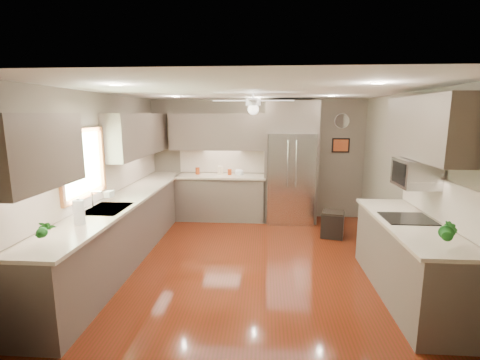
# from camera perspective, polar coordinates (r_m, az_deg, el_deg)

# --- Properties ---
(floor) EXTENTS (5.00, 5.00, 0.00)m
(floor) POSITION_cam_1_polar(r_m,az_deg,el_deg) (5.35, 1.89, -13.40)
(floor) COLOR #491D09
(floor) RESTS_ON ground
(ceiling) EXTENTS (5.00, 5.00, 0.00)m
(ceiling) POSITION_cam_1_polar(r_m,az_deg,el_deg) (4.89, 2.08, 14.41)
(ceiling) COLOR white
(ceiling) RESTS_ON ground
(wall_back) EXTENTS (4.50, 0.00, 4.50)m
(wall_back) POSITION_cam_1_polar(r_m,az_deg,el_deg) (7.44, 2.71, 3.50)
(wall_back) COLOR #6B6152
(wall_back) RESTS_ON ground
(wall_front) EXTENTS (4.50, 0.00, 4.50)m
(wall_front) POSITION_cam_1_polar(r_m,az_deg,el_deg) (2.56, -0.18, -10.74)
(wall_front) COLOR #6B6152
(wall_front) RESTS_ON ground
(wall_left) EXTENTS (0.00, 5.00, 5.00)m
(wall_left) POSITION_cam_1_polar(r_m,az_deg,el_deg) (5.53, -22.02, 0.19)
(wall_left) COLOR #6B6152
(wall_left) RESTS_ON ground
(wall_right) EXTENTS (0.00, 5.00, 5.00)m
(wall_right) POSITION_cam_1_polar(r_m,az_deg,el_deg) (5.38, 26.68, -0.44)
(wall_right) COLOR #6B6152
(wall_right) RESTS_ON ground
(canister_a) EXTENTS (0.11, 0.11, 0.14)m
(canister_a) POSITION_cam_1_polar(r_m,az_deg,el_deg) (7.32, -6.98, 1.50)
(canister_a) COLOR #983410
(canister_a) RESTS_ON back_run
(canister_c) EXTENTS (0.11, 0.11, 0.18)m
(canister_c) POSITION_cam_1_polar(r_m,az_deg,el_deg) (7.29, -3.27, 1.60)
(canister_c) COLOR beige
(canister_c) RESTS_ON back_run
(canister_d) EXTENTS (0.09, 0.09, 0.13)m
(canister_d) POSITION_cam_1_polar(r_m,az_deg,el_deg) (7.24, -1.71, 1.31)
(canister_d) COLOR #983410
(canister_d) RESTS_ON back_run
(soap_bottle) EXTENTS (0.10, 0.11, 0.21)m
(soap_bottle) POSITION_cam_1_polar(r_m,az_deg,el_deg) (5.44, -20.55, -2.10)
(soap_bottle) COLOR white
(soap_bottle) RESTS_ON left_run
(potted_plant_left) EXTENTS (0.20, 0.16, 0.32)m
(potted_plant_left) POSITION_cam_1_polar(r_m,az_deg,el_deg) (3.86, -29.71, -7.08)
(potted_plant_left) COLOR #1C631C
(potted_plant_left) RESTS_ON left_run
(potted_plant_right) EXTENTS (0.21, 0.20, 0.32)m
(potted_plant_right) POSITION_cam_1_polar(r_m,az_deg,el_deg) (3.84, 31.09, -7.32)
(potted_plant_right) COLOR #1C631C
(potted_plant_right) RESTS_ON right_run
(bowl) EXTENTS (0.25, 0.25, 0.05)m
(bowl) POSITION_cam_1_polar(r_m,az_deg,el_deg) (7.21, -0.14, 0.99)
(bowl) COLOR beige
(bowl) RESTS_ON back_run
(left_run) EXTENTS (0.65, 4.70, 1.45)m
(left_run) POSITION_cam_1_polar(r_m,az_deg,el_deg) (5.72, -18.14, -7.13)
(left_run) COLOR brown
(left_run) RESTS_ON ground
(back_run) EXTENTS (1.85, 0.65, 1.45)m
(back_run) POSITION_cam_1_polar(r_m,az_deg,el_deg) (7.34, -3.07, -2.68)
(back_run) COLOR brown
(back_run) RESTS_ON ground
(uppers) EXTENTS (4.50, 4.70, 0.95)m
(uppers) POSITION_cam_1_polar(r_m,az_deg,el_deg) (5.67, -5.27, 7.51)
(uppers) COLOR brown
(uppers) RESTS_ON wall_left
(window) EXTENTS (0.05, 1.12, 0.92)m
(window) POSITION_cam_1_polar(r_m,az_deg,el_deg) (5.03, -24.43, 2.50)
(window) COLOR #BFF2B2
(window) RESTS_ON wall_left
(sink) EXTENTS (0.50, 0.70, 0.32)m
(sink) POSITION_cam_1_polar(r_m,az_deg,el_deg) (5.02, -20.95, -4.75)
(sink) COLOR silver
(sink) RESTS_ON left_run
(refrigerator) EXTENTS (1.06, 0.75, 2.45)m
(refrigerator) POSITION_cam_1_polar(r_m,az_deg,el_deg) (7.12, 8.28, 2.58)
(refrigerator) COLOR silver
(refrigerator) RESTS_ON ground
(right_run) EXTENTS (0.70, 2.20, 1.45)m
(right_run) POSITION_cam_1_polar(r_m,az_deg,el_deg) (4.75, 25.95, -11.39)
(right_run) COLOR brown
(right_run) RESTS_ON ground
(microwave) EXTENTS (0.43, 0.55, 0.34)m
(microwave) POSITION_cam_1_polar(r_m,az_deg,el_deg) (4.76, 26.92, 1.02)
(microwave) COLOR silver
(microwave) RESTS_ON wall_right
(ceiling_fan) EXTENTS (1.18, 1.18, 0.32)m
(ceiling_fan) POSITION_cam_1_polar(r_m,az_deg,el_deg) (5.18, 2.19, 12.34)
(ceiling_fan) COLOR white
(ceiling_fan) RESTS_ON ceiling
(recessed_lights) EXTENTS (2.84, 3.14, 0.01)m
(recessed_lights) POSITION_cam_1_polar(r_m,az_deg,el_deg) (5.29, 1.79, 14.07)
(recessed_lights) COLOR white
(recessed_lights) RESTS_ON ceiling
(wall_clock) EXTENTS (0.30, 0.03, 0.30)m
(wall_clock) POSITION_cam_1_polar(r_m,az_deg,el_deg) (7.53, 16.39, 9.28)
(wall_clock) COLOR white
(wall_clock) RESTS_ON wall_back
(framed_print) EXTENTS (0.36, 0.03, 0.30)m
(framed_print) POSITION_cam_1_polar(r_m,az_deg,el_deg) (7.55, 16.20, 5.48)
(framed_print) COLOR black
(framed_print) RESTS_ON wall_back
(stool) EXTENTS (0.47, 0.47, 0.47)m
(stool) POSITION_cam_1_polar(r_m,az_deg,el_deg) (6.53, 14.95, -7.00)
(stool) COLOR black
(stool) RESTS_ON ground
(paper_towel) EXTENTS (0.12, 0.12, 0.31)m
(paper_towel) POSITION_cam_1_polar(r_m,az_deg,el_deg) (4.40, -24.90, -4.85)
(paper_towel) COLOR white
(paper_towel) RESTS_ON left_run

